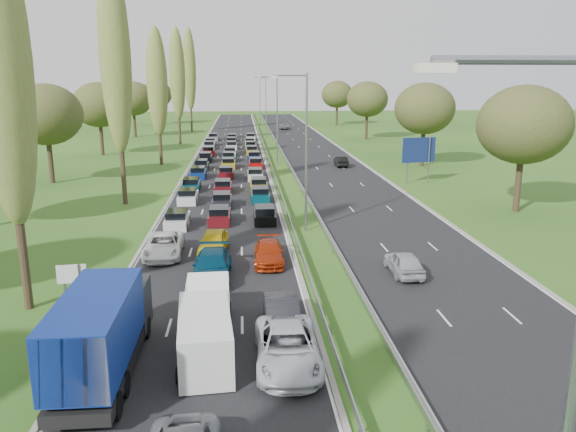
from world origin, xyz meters
name	(u,v)px	position (x,y,z in m)	size (l,w,h in m)	color
ground	(277,162)	(4.50, 80.00, 0.00)	(260.00, 260.00, 0.00)	#264D18
near_carriageway	(229,160)	(-2.25, 82.50, 0.00)	(10.50, 215.00, 0.04)	black
far_carriageway	(321,159)	(11.25, 82.50, 0.00)	(10.50, 215.00, 0.04)	black
central_reservation	(275,156)	(4.50, 82.50, 0.55)	(2.36, 215.00, 0.32)	gray
lamp_columns	(277,121)	(4.50, 78.00, 6.00)	(0.18, 140.18, 12.00)	gray
poplar_row	(143,71)	(-11.50, 68.17, 12.39)	(2.80, 127.80, 22.44)	#2D2116
woodland_left	(35,117)	(-22.00, 62.63, 7.68)	(8.00, 166.00, 11.10)	#2D2116
woodland_right	(447,112)	(24.00, 66.67, 7.68)	(8.00, 153.00, 11.10)	#2D2116
traffic_queue_fill	(229,162)	(-2.24, 77.83, 0.44)	(9.08, 69.26, 0.80)	silver
near_car_2	(164,245)	(-5.69, 37.33, 0.75)	(2.44, 5.28, 1.47)	white
near_car_7	(212,266)	(-2.25, 32.59, 0.81)	(2.22, 5.47, 1.59)	#05344F
near_car_8	(214,242)	(-2.40, 37.72, 0.80)	(1.83, 4.56, 1.55)	gold
near_car_9	(282,314)	(1.38, 25.40, 0.77)	(1.59, 4.56, 1.50)	black
near_car_10	(287,348)	(1.36, 21.95, 0.81)	(2.61, 5.65, 1.57)	silver
near_car_11	(269,253)	(1.25, 35.31, 0.69)	(1.87, 4.60, 1.33)	#9C2609
far_car_0	(404,263)	(9.31, 32.51, 0.73)	(1.68, 4.18, 1.42)	#A0A6A9
far_car_1	(341,161)	(12.96, 75.48, 0.71)	(1.45, 4.17, 1.37)	black
far_car_2	(284,126)	(9.64, 133.44, 0.70)	(2.25, 4.88, 1.36)	gray
blue_lorry	(103,331)	(-5.94, 21.75, 1.93)	(2.43, 8.76, 3.70)	black
white_van_front	(208,309)	(-2.08, 25.63, 1.06)	(2.02, 5.16, 2.07)	white
white_van_rear	(205,335)	(-2.03, 22.78, 1.11)	(2.10, 5.36, 2.16)	silver
info_sign	(72,278)	(-9.40, 29.59, 1.37)	(1.50, 0.26, 2.10)	gray
direction_sign	(419,152)	(19.40, 62.21, 3.57)	(3.95, 0.82, 5.20)	gray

